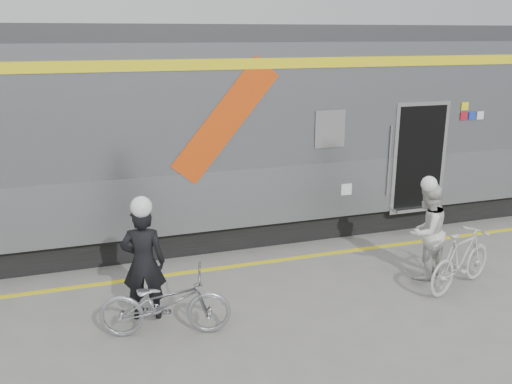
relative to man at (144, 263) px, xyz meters
name	(u,v)px	position (x,y,z in m)	size (l,w,h in m)	color
ground	(319,319)	(2.34, -0.84, -0.84)	(90.00, 90.00, 0.00)	slate
train	(290,127)	(3.52, 3.35, 1.21)	(24.00, 3.17, 4.10)	black
safety_strip	(269,261)	(2.34, 1.31, -0.84)	(24.00, 0.12, 0.01)	yellow
man	(144,263)	(0.00, 0.00, 0.00)	(0.62, 0.40, 1.69)	black
bicycle_left	(165,303)	(0.20, -0.55, -0.38)	(0.62, 1.77, 0.93)	#94959B
woman	(426,232)	(4.60, -0.07, -0.04)	(0.78, 0.61, 1.61)	silver
bicycle_right	(461,260)	(4.90, -0.62, -0.36)	(0.46, 1.63, 0.98)	#BBBBB7
helmet_man	(139,196)	(0.00, 0.00, 0.99)	(0.29, 0.29, 0.29)	white
helmet_woman	(431,177)	(4.60, -0.07, 0.90)	(0.26, 0.26, 0.26)	white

